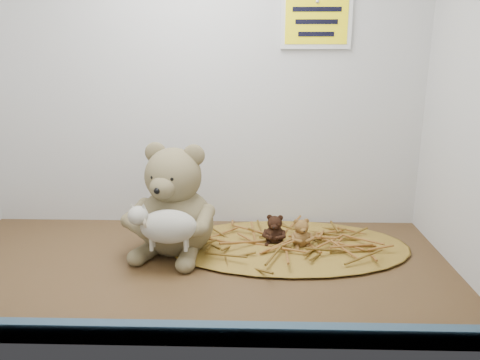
{
  "coord_description": "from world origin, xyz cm",
  "views": [
    {
      "loc": [
        13.96,
        -97.7,
        47.75
      ],
      "look_at": [
        11.13,
        2.44,
        20.08
      ],
      "focal_mm": 35.0,
      "sensor_mm": 36.0,
      "label": 1
    }
  ],
  "objects_px": {
    "toy_lamb": "(169,227)",
    "mini_teddy_brown": "(275,228)",
    "mini_teddy_tan": "(301,231)",
    "main_teddy": "(175,199)"
  },
  "relations": [
    {
      "from": "toy_lamb",
      "to": "mini_teddy_brown",
      "type": "xyz_separation_m",
      "value": [
        0.24,
        0.14,
        -0.05
      ]
    },
    {
      "from": "mini_teddy_tan",
      "to": "mini_teddy_brown",
      "type": "distance_m",
      "value": 0.07
    },
    {
      "from": "mini_teddy_tan",
      "to": "mini_teddy_brown",
      "type": "relative_size",
      "value": 0.96
    },
    {
      "from": "toy_lamb",
      "to": "mini_teddy_brown",
      "type": "distance_m",
      "value": 0.28
    },
    {
      "from": "mini_teddy_tan",
      "to": "toy_lamb",
      "type": "bearing_deg",
      "value": -169.67
    },
    {
      "from": "main_teddy",
      "to": "mini_teddy_tan",
      "type": "distance_m",
      "value": 0.32
    },
    {
      "from": "mini_teddy_tan",
      "to": "mini_teddy_brown",
      "type": "bearing_deg",
      "value": 153.44
    },
    {
      "from": "toy_lamb",
      "to": "mini_teddy_tan",
      "type": "relative_size",
      "value": 2.3
    },
    {
      "from": "toy_lamb",
      "to": "main_teddy",
      "type": "bearing_deg",
      "value": 90.0
    },
    {
      "from": "toy_lamb",
      "to": "mini_teddy_tan",
      "type": "distance_m",
      "value": 0.33
    }
  ]
}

